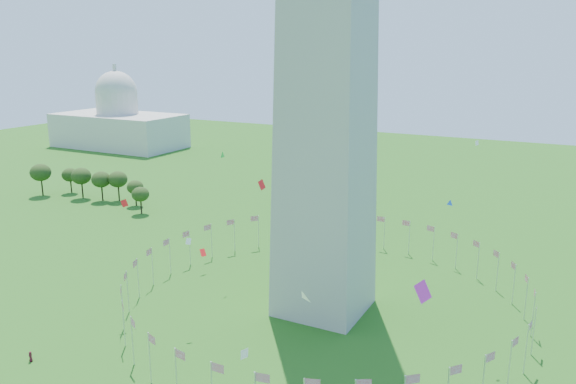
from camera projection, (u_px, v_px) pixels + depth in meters
name	position (u px, v px, depth m)	size (l,w,h in m)	color
flag_ring	(324.00, 288.00, 115.65)	(80.24, 80.24, 9.00)	silver
capitol_building	(117.00, 105.00, 303.19)	(70.00, 35.00, 46.00)	beige
kites_aloft	(292.00, 275.00, 88.50)	(87.26, 64.07, 32.95)	white
tree_line_west	(90.00, 186.00, 199.07)	(54.93, 14.97, 11.56)	#304E1A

